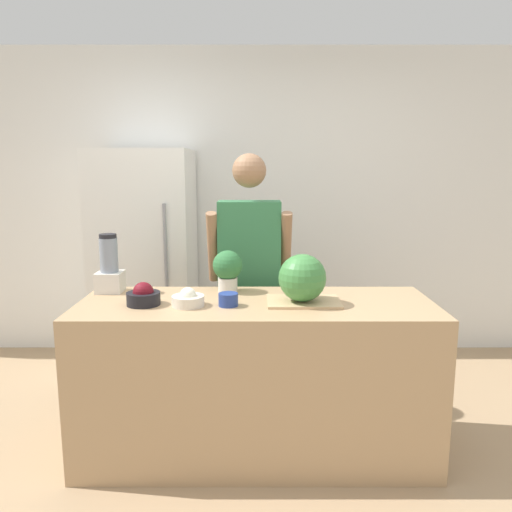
{
  "coord_description": "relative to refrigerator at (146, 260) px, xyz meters",
  "views": [
    {
      "loc": [
        -0.0,
        -2.3,
        1.61
      ],
      "look_at": [
        0.0,
        0.39,
        1.13
      ],
      "focal_mm": 35.0,
      "sensor_mm": 36.0,
      "label": 1
    }
  ],
  "objects": [
    {
      "name": "counter_island",
      "position": [
        0.89,
        -1.29,
        -0.43
      ],
      "size": [
        1.95,
        0.71,
        0.88
      ],
      "color": "tan",
      "rests_on": "ground_plane"
    },
    {
      "name": "cutting_board",
      "position": [
        1.15,
        -1.31,
        0.02
      ],
      "size": [
        0.4,
        0.27,
        0.01
      ],
      "color": "tan",
      "rests_on": "counter_island"
    },
    {
      "name": "ground_plane",
      "position": [
        0.89,
        -1.65,
        -0.87
      ],
      "size": [
        14.0,
        14.0,
        0.0
      ],
      "primitive_type": "plane",
      "color": "tan"
    },
    {
      "name": "blender",
      "position": [
        0.02,
        -1.06,
        0.15
      ],
      "size": [
        0.15,
        0.15,
        0.35
      ],
      "color": "silver",
      "rests_on": "counter_island"
    },
    {
      "name": "bowl_cream",
      "position": [
        0.53,
        -1.37,
        0.04
      ],
      "size": [
        0.17,
        0.17,
        0.1
      ],
      "color": "beige",
      "rests_on": "counter_island"
    },
    {
      "name": "person",
      "position": [
        0.85,
        -0.68,
        0.0
      ],
      "size": [
        0.55,
        0.27,
        1.7
      ],
      "color": "#333338",
      "rests_on": "ground_plane"
    },
    {
      "name": "bowl_cherries",
      "position": [
        0.28,
        -1.35,
        0.06
      ],
      "size": [
        0.18,
        0.18,
        0.12
      ],
      "color": "black",
      "rests_on": "counter_island"
    },
    {
      "name": "bowl_small_blue",
      "position": [
        0.74,
        -1.37,
        0.04
      ],
      "size": [
        0.1,
        0.1,
        0.07
      ],
      "color": "navy",
      "rests_on": "counter_island"
    },
    {
      "name": "wall_back",
      "position": [
        0.89,
        0.39,
        0.43
      ],
      "size": [
        8.0,
        0.06,
        2.6
      ],
      "color": "white",
      "rests_on": "ground_plane"
    },
    {
      "name": "potted_plant",
      "position": [
        0.72,
        -1.06,
        0.15
      ],
      "size": [
        0.18,
        0.18,
        0.25
      ],
      "color": "beige",
      "rests_on": "counter_island"
    },
    {
      "name": "refrigerator",
      "position": [
        0.0,
        0.0,
        0.0
      ],
      "size": [
        0.76,
        0.71,
        1.75
      ],
      "color": "white",
      "rests_on": "ground_plane"
    },
    {
      "name": "watermelon",
      "position": [
        1.14,
        -1.33,
        0.15
      ],
      "size": [
        0.26,
        0.26,
        0.26
      ],
      "color": "#3D7F3D",
      "rests_on": "cutting_board"
    }
  ]
}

